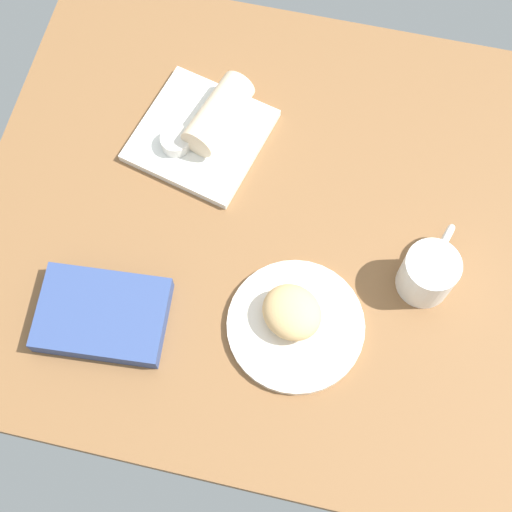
# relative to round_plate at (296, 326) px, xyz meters

# --- Properties ---
(dining_table) EXTENTS (1.10, 0.90, 0.04)m
(dining_table) POSITION_rel_round_plate_xyz_m (-0.05, 0.18, -0.03)
(dining_table) COLOR brown
(dining_table) RESTS_ON ground
(round_plate) EXTENTS (0.23, 0.23, 0.01)m
(round_plate) POSITION_rel_round_plate_xyz_m (0.00, 0.00, 0.00)
(round_plate) COLOR silver
(round_plate) RESTS_ON dining_table
(scone_pastry) EXTENTS (0.13, 0.13, 0.05)m
(scone_pastry) POSITION_rel_round_plate_xyz_m (-0.01, 0.01, 0.03)
(scone_pastry) COLOR #DEB173
(scone_pastry) RESTS_ON round_plate
(square_plate) EXTENTS (0.26, 0.26, 0.02)m
(square_plate) POSITION_rel_round_plate_xyz_m (-0.24, 0.31, 0.00)
(square_plate) COLOR white
(square_plate) RESTS_ON dining_table
(sauce_cup) EXTENTS (0.05, 0.05, 0.03)m
(sauce_cup) POSITION_rel_round_plate_xyz_m (-0.28, 0.28, 0.02)
(sauce_cup) COLOR silver
(sauce_cup) RESTS_ON square_plate
(breakfast_wrap) EXTENTS (0.11, 0.16, 0.06)m
(breakfast_wrap) POSITION_rel_round_plate_xyz_m (-0.21, 0.34, 0.04)
(breakfast_wrap) COLOR beige
(breakfast_wrap) RESTS_ON square_plate
(book_stack) EXTENTS (0.22, 0.16, 0.04)m
(book_stack) POSITION_rel_round_plate_xyz_m (-0.31, -0.05, 0.01)
(book_stack) COLOR #33477F
(book_stack) RESTS_ON dining_table
(coffee_mug) EXTENTS (0.09, 0.14, 0.09)m
(coffee_mug) POSITION_rel_round_plate_xyz_m (0.19, 0.13, 0.04)
(coffee_mug) COLOR white
(coffee_mug) RESTS_ON dining_table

